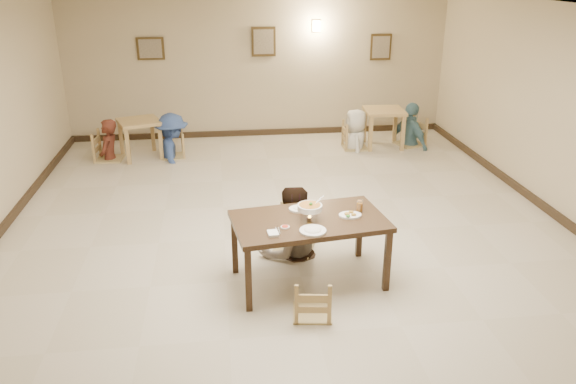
{
  "coord_description": "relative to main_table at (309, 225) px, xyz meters",
  "views": [
    {
      "loc": [
        -0.89,
        -6.9,
        3.49
      ],
      "look_at": [
        -0.09,
        -0.58,
        0.89
      ],
      "focal_mm": 35.0,
      "sensor_mm": 36.0,
      "label": 1
    }
  ],
  "objects": [
    {
      "name": "bg_chair_rl",
      "position": [
        1.76,
        4.99,
        -0.21
      ],
      "size": [
        0.48,
        0.48,
        1.03
      ],
      "rotation": [
        0.0,
        0.0,
        1.54
      ],
      "color": "tan",
      "rests_on": "floor"
    },
    {
      "name": "bg_diner_b",
      "position": [
        -1.88,
        4.88,
        0.13
      ],
      "size": [
        0.83,
        1.21,
        1.72
      ],
      "primitive_type": "imported",
      "rotation": [
        0.0,
        0.0,
        1.76
      ],
      "color": "#334F90",
      "rests_on": "floor"
    },
    {
      "name": "chair_far",
      "position": [
        -0.07,
        0.81,
        -0.2
      ],
      "size": [
        0.5,
        0.5,
        1.06
      ],
      "rotation": [
        0.0,
        0.0,
        -0.36
      ],
      "color": "tan",
      "rests_on": "floor"
    },
    {
      "name": "main_table",
      "position": [
        0.0,
        0.0,
        0.0
      ],
      "size": [
        1.84,
        1.19,
        0.81
      ],
      "rotation": [
        0.0,
        0.0,
        0.14
      ],
      "color": "#382515",
      "rests_on": "floor"
    },
    {
      "name": "picture_a",
      "position": [
        -2.27,
        6.16,
        1.18
      ],
      "size": [
        0.55,
        0.04,
        0.45
      ],
      "color": "#382914",
      "rests_on": "wall_back"
    },
    {
      "name": "main_diner",
      "position": [
        -0.11,
        0.73,
        0.19
      ],
      "size": [
        1.05,
        0.92,
        1.82
      ],
      "primitive_type": "imported",
      "rotation": [
        0.0,
        0.0,
        3.44
      ],
      "color": "gray",
      "rests_on": "floor"
    },
    {
      "name": "bg_chair_lr",
      "position": [
        -1.88,
        4.88,
        -0.27
      ],
      "size": [
        0.43,
        0.43,
        0.92
      ],
      "rotation": [
        0.0,
        0.0,
        -1.46
      ],
      "color": "tan",
      "rests_on": "floor"
    },
    {
      "name": "drink_glass",
      "position": [
        0.62,
        0.13,
        0.15
      ],
      "size": [
        0.07,
        0.07,
        0.14
      ],
      "color": "white",
      "rests_on": "main_table"
    },
    {
      "name": "rice_plate_near",
      "position": [
        -0.01,
        -0.33,
        0.1
      ],
      "size": [
        0.29,
        0.29,
        0.07
      ],
      "color": "white",
      "rests_on": "main_table"
    },
    {
      "name": "baseboard_back",
      "position": [
        -0.07,
        6.17,
        -0.66
      ],
      "size": [
        8.0,
        0.06,
        0.12
      ],
      "primitive_type": "cube",
      "color": "#2E2115",
      "rests_on": "floor"
    },
    {
      "name": "chair_near",
      "position": [
        -0.07,
        -0.69,
        -0.29
      ],
      "size": [
        0.41,
        0.41,
        0.88
      ],
      "rotation": [
        0.0,
        0.0,
        3.0
      ],
      "color": "tan",
      "rests_on": "floor"
    },
    {
      "name": "chili_dish",
      "position": [
        -0.3,
        -0.2,
        0.09
      ],
      "size": [
        0.1,
        0.1,
        0.02
      ],
      "color": "white",
      "rests_on": "main_table"
    },
    {
      "name": "napkin_cutlery",
      "position": [
        -0.45,
        -0.34,
        0.1
      ],
      "size": [
        0.14,
        0.23,
        0.03
      ],
      "color": "white",
      "rests_on": "main_table"
    },
    {
      "name": "bg_diner_c",
      "position": [
        1.76,
        4.99,
        0.08
      ],
      "size": [
        0.55,
        0.81,
        1.61
      ],
      "primitive_type": "imported",
      "rotation": [
        0.0,
        0.0,
        4.66
      ],
      "color": "silver",
      "rests_on": "floor"
    },
    {
      "name": "baseboard_right",
      "position": [
        3.9,
        1.2,
        -0.66
      ],
      "size": [
        0.06,
        10.0,
        0.12
      ],
      "primitive_type": "cube",
      "color": "#2E2115",
      "rests_on": "floor"
    },
    {
      "name": "rice_plate_far",
      "position": [
        -0.05,
        0.26,
        0.1
      ],
      "size": [
        0.3,
        0.3,
        0.07
      ],
      "color": "white",
      "rests_on": "main_table"
    },
    {
      "name": "floor",
      "position": [
        -0.07,
        1.2,
        -0.72
      ],
      "size": [
        10.0,
        10.0,
        0.0
      ],
      "primitive_type": "plane",
      "color": "beige",
      "rests_on": "ground"
    },
    {
      "name": "ceiling",
      "position": [
        -0.07,
        1.2,
        2.28
      ],
      "size": [
        10.0,
        10.0,
        0.0
      ],
      "primitive_type": "plane",
      "color": "silver",
      "rests_on": "wall_back"
    },
    {
      "name": "wall_back",
      "position": [
        -0.07,
        6.2,
        0.78
      ],
      "size": [
        10.0,
        0.0,
        10.0
      ],
      "primitive_type": "plane",
      "rotation": [
        1.57,
        0.0,
        0.0
      ],
      "color": "#BEAC8B",
      "rests_on": "floor"
    },
    {
      "name": "bg_table_left",
      "position": [
        -2.48,
        4.94,
        -0.12
      ],
      "size": [
        0.94,
        0.94,
        0.74
      ],
      "rotation": [
        0.0,
        0.0,
        0.34
      ],
      "color": "tan",
      "rests_on": "floor"
    },
    {
      "name": "picture_b",
      "position": [
        0.03,
        6.16,
        1.28
      ],
      "size": [
        0.5,
        0.04,
        0.6
      ],
      "color": "#382914",
      "rests_on": "wall_back"
    },
    {
      "name": "fried_plate",
      "position": [
        0.47,
        0.01,
        0.1
      ],
      "size": [
        0.26,
        0.26,
        0.06
      ],
      "color": "white",
      "rests_on": "main_table"
    },
    {
      "name": "bg_diner_d",
      "position": [
        2.95,
        5.09,
        0.16
      ],
      "size": [
        0.79,
        1.12,
        1.76
      ],
      "primitive_type": "imported",
      "rotation": [
        0.0,
        0.0,
        1.96
      ],
      "color": "teal",
      "rests_on": "floor"
    },
    {
      "name": "wall_sconce",
      "position": [
        1.13,
        6.16,
        1.58
      ],
      "size": [
        0.16,
        0.05,
        0.22
      ],
      "primitive_type": "cube",
      "color": "#FFD88C",
      "rests_on": "wall_back"
    },
    {
      "name": "bg_diner_a",
      "position": [
        -3.08,
        4.88,
        0.06
      ],
      "size": [
        0.48,
        0.64,
        1.58
      ],
      "primitive_type": "imported",
      "rotation": [
        0.0,
        0.0,
        4.52
      ],
      "color": "#542419",
      "rests_on": "floor"
    },
    {
      "name": "bg_chair_ll",
      "position": [
        -3.08,
        4.88,
        -0.2
      ],
      "size": [
        0.49,
        0.49,
        1.05
      ],
      "rotation": [
        0.0,
        0.0,
        1.48
      ],
      "color": "tan",
      "rests_on": "floor"
    },
    {
      "name": "bg_chair_rr",
      "position": [
        2.95,
        5.09,
        -0.18
      ],
      "size": [
        0.51,
        0.51,
        1.09
      ],
      "rotation": [
        0.0,
        0.0,
        -1.22
      ],
      "color": "tan",
      "rests_on": "floor"
    },
    {
      "name": "picture_c",
      "position": [
        2.53,
        6.16,
        1.13
      ],
      "size": [
        0.45,
        0.04,
        0.55
      ],
      "color": "#382914",
      "rests_on": "wall_back"
    },
    {
      "name": "curry_warmer",
      "position": [
        0.0,
        -0.02,
        0.23
      ],
      "size": [
        0.31,
        0.28,
        0.25
      ],
      "color": "silver",
      "rests_on": "main_table"
    },
    {
      "name": "bg_table_right",
      "position": [
        2.36,
        5.06,
        -0.09
      ],
      "size": [
        0.82,
        0.82,
        0.77
      ],
      "rotation": [
        0.0,
        0.0,
        -0.06
      ],
      "color": "tan",
      "rests_on": "floor"
    }
  ]
}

